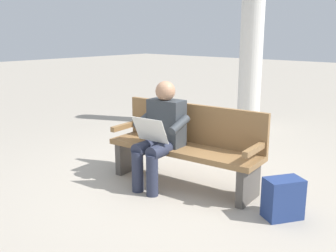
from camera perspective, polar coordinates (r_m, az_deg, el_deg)
The scene contains 5 objects.
ground_plane at distance 4.54m, azimuth 2.16°, elevation -8.48°, with size 40.00×40.00×0.00m, color #A89E8E.
bench_near at distance 4.44m, azimuth 2.72°, elevation -2.69°, with size 1.84×0.65×0.90m.
person_seated at distance 4.32m, azimuth -1.09°, elevation -0.83°, with size 0.60×0.60×1.18m.
backpack at distance 3.85m, azimuth 16.35°, elevation -10.08°, with size 0.37×0.41×0.39m.
support_pillar at distance 7.17m, azimuth 12.16°, elevation 13.48°, with size 0.40×0.40×3.46m, color silver.
Camera 1 is at (-2.62, 3.29, 1.70)m, focal length 41.87 mm.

